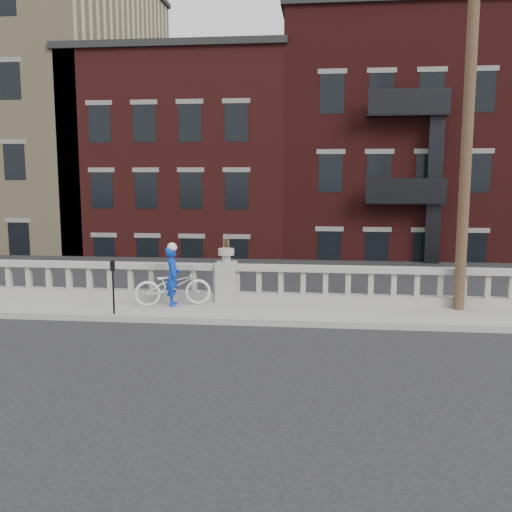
# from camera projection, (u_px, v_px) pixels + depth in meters

# --- Properties ---
(ground) EXTENTS (120.00, 120.00, 0.00)m
(ground) POSITION_uv_depth(u_px,v_px,m) (197.00, 348.00, 12.06)
(ground) COLOR black
(ground) RESTS_ON ground
(sidewalk) EXTENTS (32.00, 2.20, 0.15)m
(sidewalk) POSITION_uv_depth(u_px,v_px,m) (221.00, 311.00, 15.00)
(sidewalk) COLOR gray
(sidewalk) RESTS_ON ground
(balustrade) EXTENTS (28.00, 0.34, 1.03)m
(balustrade) POSITION_uv_depth(u_px,v_px,m) (226.00, 283.00, 15.85)
(balustrade) COLOR gray
(balustrade) RESTS_ON sidewalk
(planter_pedestal) EXTENTS (0.55, 0.55, 1.76)m
(planter_pedestal) POSITION_uv_depth(u_px,v_px,m) (226.00, 277.00, 15.82)
(planter_pedestal) COLOR gray
(planter_pedestal) RESTS_ON sidewalk
(lower_level) EXTENTS (80.00, 44.00, 20.80)m
(lower_level) POSITION_uv_depth(u_px,v_px,m) (286.00, 192.00, 34.30)
(lower_level) COLOR #605E59
(lower_level) RESTS_ON ground
(utility_pole) EXTENTS (1.60, 0.28, 10.00)m
(utility_pole) POSITION_uv_depth(u_px,v_px,m) (469.00, 110.00, 14.19)
(utility_pole) COLOR #422D1E
(utility_pole) RESTS_ON sidewalk
(parking_meter_c) EXTENTS (0.10, 0.09, 1.36)m
(parking_meter_c) POSITION_uv_depth(u_px,v_px,m) (113.00, 281.00, 14.31)
(parking_meter_c) COLOR black
(parking_meter_c) RESTS_ON sidewalk
(bicycle) EXTENTS (2.15, 1.28, 1.07)m
(bicycle) POSITION_uv_depth(u_px,v_px,m) (173.00, 286.00, 15.29)
(bicycle) COLOR silver
(bicycle) RESTS_ON sidewalk
(cyclist) EXTENTS (0.50, 0.65, 1.59)m
(cyclist) POSITION_uv_depth(u_px,v_px,m) (173.00, 276.00, 15.27)
(cyclist) COLOR #0B31AE
(cyclist) RESTS_ON sidewalk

